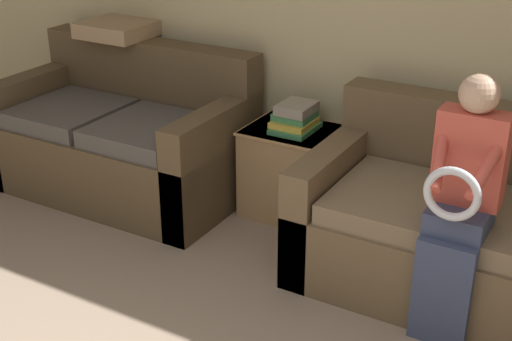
{
  "coord_description": "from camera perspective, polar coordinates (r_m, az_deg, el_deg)",
  "views": [
    {
      "loc": [
        1.29,
        -0.9,
        2.12
      ],
      "look_at": [
        -0.26,
        1.77,
        0.72
      ],
      "focal_mm": 50.0,
      "sensor_mm": 36.0,
      "label": 1
    }
  ],
  "objects": [
    {
      "name": "wall_back",
      "position": [
        4.17,
        11.71,
        12.29
      ],
      "size": [
        7.3,
        0.06,
        2.55
      ],
      "color": "#C6B789",
      "rests_on": "ground_plane"
    },
    {
      "name": "couch_side",
      "position": [
        4.81,
        -10.46,
        2.38
      ],
      "size": [
        1.64,
        0.91,
        0.95
      ],
      "color": "brown",
      "rests_on": "ground_plane"
    },
    {
      "name": "child_left_seated",
      "position": [
        3.32,
        16.08,
        -2.29
      ],
      "size": [
        0.32,
        0.38,
        1.24
      ],
      "color": "#384260",
      "rests_on": "ground_plane"
    },
    {
      "name": "side_shelf",
      "position": [
        4.42,
        3.06,
        -0.03
      ],
      "size": [
        0.59,
        0.47,
        0.57
      ],
      "color": "#9E7A51",
      "rests_on": "ground_plane"
    },
    {
      "name": "book_stack",
      "position": [
        4.28,
        3.17,
        4.23
      ],
      "size": [
        0.24,
        0.29,
        0.17
      ],
      "color": "#3D8451",
      "rests_on": "side_shelf"
    },
    {
      "name": "throw_pillow",
      "position": [
        4.99,
        -10.86,
        11.11
      ],
      "size": [
        0.45,
        0.45,
        0.1
      ],
      "color": "#A38460",
      "rests_on": "couch_side"
    }
  ]
}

